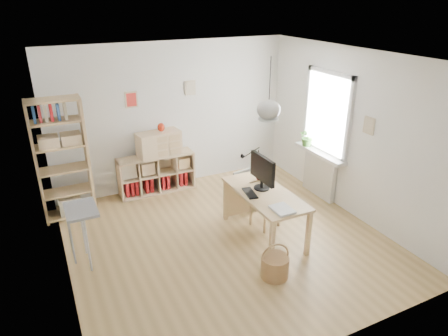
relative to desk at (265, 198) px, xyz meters
name	(u,v)px	position (x,y,z in m)	size (l,w,h in m)	color
ground	(227,239)	(-0.55, 0.15, -0.66)	(4.50, 4.50, 0.00)	tan
room_shell	(269,109)	(0.00, 0.00, 1.34)	(4.50, 4.50, 4.50)	white
window_unit	(328,113)	(1.68, 0.75, 0.89)	(0.07, 1.16, 1.46)	white
radiator	(320,175)	(1.64, 0.75, -0.26)	(0.10, 0.80, 0.80)	silver
windowsill	(320,153)	(1.59, 0.75, 0.17)	(0.22, 1.20, 0.06)	white
desk	(265,198)	(0.00, 0.00, 0.00)	(0.70, 1.50, 0.75)	#D7B87B
cube_shelf	(155,176)	(-1.02, 2.23, -0.36)	(1.40, 0.38, 0.72)	beige
tall_bookshelf	(61,155)	(-2.59, 1.95, 0.43)	(0.80, 0.38, 2.00)	#D7B87B
side_table	(77,221)	(-2.59, 0.50, 0.01)	(0.40, 0.55, 0.85)	gray
chair	(263,200)	(0.16, 0.30, -0.22)	(0.45, 0.45, 0.76)	gray
wicker_basket	(275,266)	(-0.37, -0.90, -0.49)	(0.37, 0.37, 0.51)	#A37A49
storage_chest	(252,191)	(0.42, 1.10, -0.48)	(0.61, 0.66, 0.54)	beige
monitor	(262,171)	(0.02, 0.13, 0.39)	(0.24, 0.60, 0.52)	black
keyboard	(250,193)	(-0.22, 0.06, 0.10)	(0.14, 0.36, 0.02)	black
task_lamp	(249,159)	(0.08, 0.62, 0.37)	(0.39, 0.14, 0.41)	black
yarn_ball	(260,176)	(0.15, 0.39, 0.16)	(0.14, 0.14, 0.14)	#4C0A10
paper_tray	(282,209)	(-0.07, -0.56, 0.11)	(0.25, 0.31, 0.03)	white
drawer_chest	(159,144)	(-0.92, 2.19, 0.28)	(0.77, 0.35, 0.44)	beige
red_vase	(161,127)	(-0.86, 2.19, 0.58)	(0.13, 0.13, 0.16)	#9D1E0D
potted_plant	(308,137)	(1.57, 1.10, 0.38)	(0.31, 0.27, 0.35)	#3A6C28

